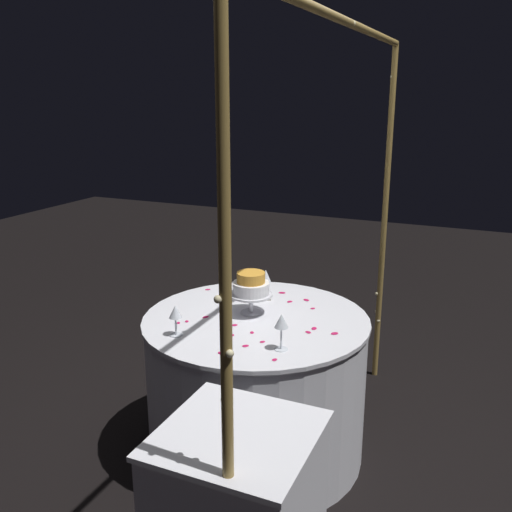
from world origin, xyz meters
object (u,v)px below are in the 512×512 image
tiered_cake (251,287)px  wine_glass_0 (175,313)px  wine_glass_2 (281,323)px  main_table (256,386)px  wine_glass_1 (266,277)px  cake_knife (248,299)px  decorative_arch (338,192)px

tiered_cake → wine_glass_0: 0.45m
wine_glass_0 → wine_glass_2: bearing=96.5°
main_table → wine_glass_2: wine_glass_2 is taller
wine_glass_0 → wine_glass_1: 0.66m
wine_glass_0 → cake_knife: bearing=169.3°
tiered_cake → main_table: bearing=46.8°
main_table → tiered_cake: 0.54m
main_table → tiered_cake: bearing=-133.2°
wine_glass_0 → wine_glass_2: (-0.06, 0.50, 0.02)m
tiered_cake → wine_glass_2: 0.45m
wine_glass_2 → cake_knife: bearing=-142.5°
tiered_cake → wine_glass_0: tiered_cake is taller
cake_knife → wine_glass_0: bearing=-10.7°
wine_glass_0 → decorative_arch: bearing=117.9°
decorative_arch → cake_knife: size_ratio=7.97×
tiered_cake → cake_knife: 0.25m
wine_glass_1 → wine_glass_2: bearing=28.8°
wine_glass_0 → cake_knife: (-0.57, 0.11, -0.11)m
decorative_arch → wine_glass_1: decorative_arch is taller
tiered_cake → wine_glass_2: tiered_cake is taller
tiered_cake → cake_knife: bearing=-151.4°
main_table → tiered_cake: size_ratio=5.19×
tiered_cake → cake_knife: tiered_cake is taller
cake_knife → tiered_cake: bearing=28.6°
main_table → wine_glass_0: wine_glass_0 is taller
wine_glass_2 → wine_glass_1: bearing=-151.2°
main_table → wine_glass_0: (0.35, -0.25, 0.50)m
decorative_arch → wine_glass_0: decorative_arch is taller
main_table → tiered_cake: (-0.04, -0.05, 0.53)m
decorative_arch → wine_glass_2: decorative_arch is taller
decorative_arch → tiered_cake: (-0.05, -0.45, -0.52)m
decorative_arch → wine_glass_2: bearing=-27.6°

